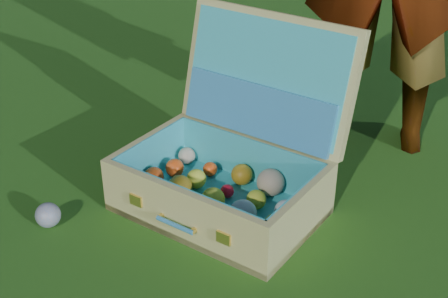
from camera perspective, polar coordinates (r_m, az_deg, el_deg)
ground at (r=1.84m, az=-2.11°, el=-8.47°), size 60.00×60.00×0.00m
stray_ball at (r=1.95m, az=-15.80°, el=-5.84°), size 0.08×0.08×0.08m
suitcase at (r=1.94m, az=1.08°, el=-0.66°), size 0.76×0.73×0.56m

